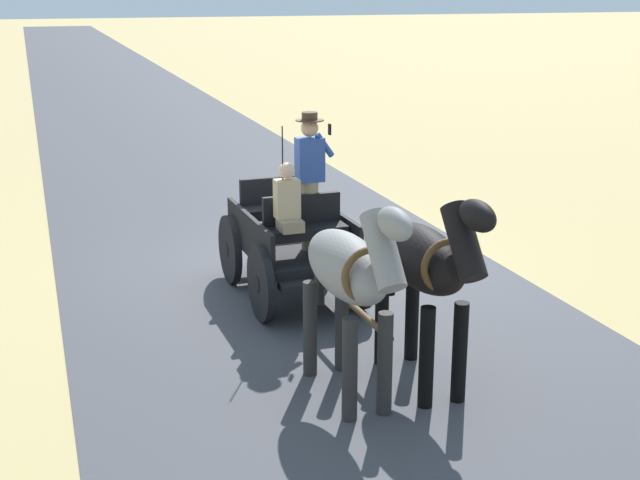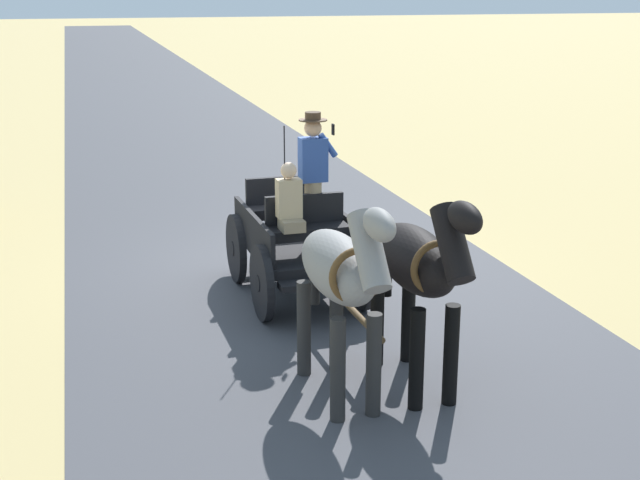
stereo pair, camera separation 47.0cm
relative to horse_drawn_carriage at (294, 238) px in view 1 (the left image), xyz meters
name	(u,v)px [view 1 (the left image)]	position (x,y,z in m)	size (l,w,h in m)	color
ground_plane	(284,272)	(-0.15, -1.03, -0.82)	(200.00, 200.00, 0.00)	tan
road_surface	(284,272)	(-0.15, -1.03, -0.81)	(6.34, 160.00, 0.01)	#424247
horse_drawn_carriage	(294,238)	(0.00, 0.00, 0.00)	(1.47, 4.51, 2.50)	black
horse_near_side	(426,265)	(-0.49, 3.02, 0.51)	(0.59, 2.13, 2.21)	black
horse_off_side	(351,274)	(0.33, 3.04, 0.51)	(0.62, 2.13, 2.21)	gray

